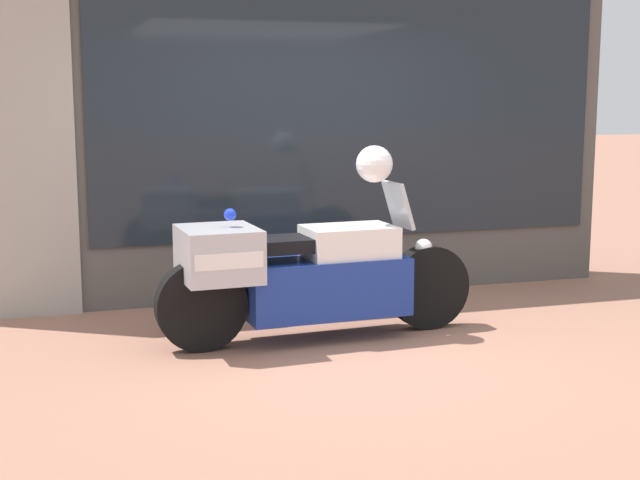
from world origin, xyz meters
TOP-DOWN VIEW (x-y plane):
  - ground_plane at (0.00, 0.00)m, footprint 60.00×60.00m
  - shop_building at (-0.45, 2.00)m, footprint 6.03×0.55m
  - window_display at (0.45, 2.03)m, footprint 4.52×0.30m
  - paramedic_motorcycle at (-0.41, 0.41)m, footprint 2.49×0.65m
  - white_helmet at (0.17, 0.44)m, footprint 0.28×0.28m

SIDE VIEW (x-z plane):
  - ground_plane at x=0.00m, z-range 0.00..0.00m
  - window_display at x=0.45m, z-range -0.47..1.37m
  - paramedic_motorcycle at x=-0.41m, z-range -0.07..1.11m
  - white_helmet at x=0.17m, z-range 1.18..1.46m
  - shop_building at x=-0.45m, z-range 0.01..3.42m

